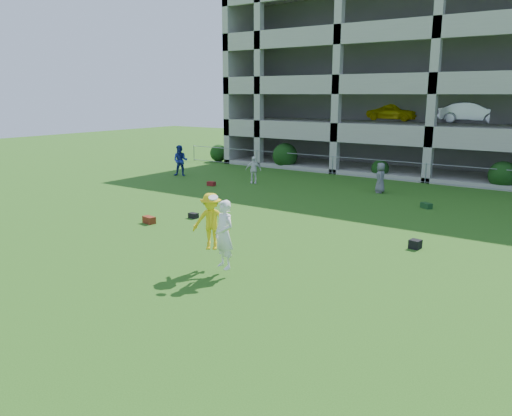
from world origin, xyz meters
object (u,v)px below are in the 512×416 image
Objects in this scene: bystander_c at (380,178)px; parking_garage at (468,81)px; bystander_b at (253,170)px; crate_d at (415,244)px; bystander_a at (180,161)px; frisbee_contest at (216,226)px.

bystander_c is 0.05× the size of parking_garage.
crate_d is (11.80, -7.25, -0.64)m from bystander_b.
bystander_b is at bearing -119.97° from parking_garage.
bystander_c is at bearing -14.03° from bystander_b.
bystander_b is at bearing -22.15° from bystander_a.
bystander_a is 1.22× the size of bystander_c.
bystander_b is 7.32m from bystander_c.
bystander_b is at bearing -103.32° from bystander_c.
parking_garage reaches higher than bystander_c.
crate_d is (17.13, -6.78, -0.83)m from bystander_a.
crate_d is at bearing -48.77° from bystander_a.
bystander_a is 0.07× the size of parking_garage.
bystander_b is at bearing 148.43° from crate_d.
parking_garage is (1.12, 12.94, 5.22)m from bystander_c.
frisbee_contest is 27.56m from parking_garage.
bystander_c is 4.56× the size of crate_d.
parking_garage is (-3.50, 21.64, 5.86)m from crate_d.
frisbee_contest is at bearing -127.14° from crate_d.
bystander_c is (12.51, 1.92, -0.18)m from bystander_a.
bystander_a is 0.92× the size of frisbee_contest.
bystander_a is 20.79m from parking_garage.
parking_garage reaches higher than crate_d.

